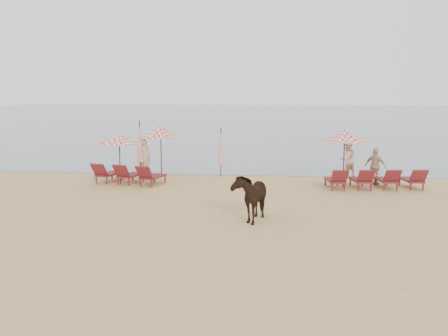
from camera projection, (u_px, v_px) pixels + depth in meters
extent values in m
plane|color=tan|center=(205.00, 238.00, 13.07)|extent=(120.00, 120.00, 0.00)
cube|color=#51606B|center=(264.00, 114.00, 91.81)|extent=(160.00, 140.00, 0.06)
cube|color=maroon|center=(109.00, 174.00, 21.32)|extent=(0.93, 1.45, 0.08)
cube|color=maroon|center=(99.00, 170.00, 20.62)|extent=(0.71, 0.58, 0.59)
cube|color=maroon|center=(131.00, 175.00, 20.97)|extent=(0.93, 1.45, 0.08)
cube|color=maroon|center=(121.00, 171.00, 20.26)|extent=(0.71, 0.58, 0.59)
cube|color=maroon|center=(153.00, 177.00, 20.61)|extent=(0.93, 1.45, 0.08)
cube|color=maroon|center=(144.00, 173.00, 19.91)|extent=(0.71, 0.58, 0.59)
cube|color=maroon|center=(335.00, 180.00, 19.82)|extent=(0.75, 1.36, 0.07)
cube|color=maroon|center=(339.00, 177.00, 19.09)|extent=(0.65, 0.50, 0.57)
cube|color=maroon|center=(360.00, 180.00, 19.84)|extent=(0.75, 1.36, 0.07)
cube|color=maroon|center=(366.00, 177.00, 19.11)|extent=(0.65, 0.50, 0.57)
cube|color=maroon|center=(386.00, 180.00, 19.86)|extent=(0.75, 1.36, 0.07)
cube|color=maroon|center=(392.00, 176.00, 19.13)|extent=(0.65, 0.50, 0.57)
cube|color=maroon|center=(411.00, 180.00, 19.88)|extent=(0.75, 1.36, 0.07)
cube|color=maroon|center=(419.00, 176.00, 19.15)|extent=(0.65, 0.50, 0.57)
cylinder|color=black|center=(120.00, 161.00, 20.52)|extent=(0.04, 0.04, 1.95)
cone|color=red|center=(119.00, 139.00, 20.39)|extent=(1.86, 1.86, 0.40)
sphere|color=black|center=(119.00, 134.00, 20.36)|extent=(0.07, 0.07, 0.07)
cylinder|color=black|center=(161.00, 152.00, 23.19)|extent=(0.05, 0.05, 2.06)
cone|color=red|center=(161.00, 131.00, 23.04)|extent=(1.82, 1.85, 0.62)
sphere|color=black|center=(161.00, 127.00, 23.01)|extent=(0.08, 0.08, 0.08)
cylinder|color=black|center=(344.00, 161.00, 19.81)|extent=(0.05, 0.05, 2.13)
cone|color=red|center=(345.00, 136.00, 19.66)|extent=(1.90, 1.90, 0.43)
sphere|color=black|center=(345.00, 131.00, 19.63)|extent=(0.08, 0.08, 0.08)
cylinder|color=black|center=(140.00, 148.00, 22.75)|extent=(0.06, 0.06, 2.53)
cone|color=red|center=(140.00, 142.00, 22.70)|extent=(0.31, 0.31, 1.90)
cylinder|color=black|center=(221.00, 152.00, 22.55)|extent=(0.05, 0.05, 2.23)
cone|color=red|center=(221.00, 146.00, 22.51)|extent=(0.27, 0.27, 1.68)
imported|color=black|center=(250.00, 196.00, 14.79)|extent=(1.12, 1.86, 1.47)
imported|color=tan|center=(144.00, 157.00, 23.05)|extent=(0.66, 0.47, 1.69)
imported|color=#E0A48C|center=(347.00, 159.00, 22.35)|extent=(1.00, 0.94, 1.62)
imported|color=tan|center=(375.00, 166.00, 20.53)|extent=(0.95, 0.82, 1.53)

